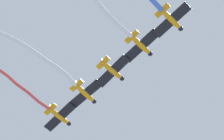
# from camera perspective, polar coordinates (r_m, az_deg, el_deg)

# --- Properties ---
(airplane_lead) EXTENTS (6.08, 8.11, 2.02)m
(airplane_lead) POSITION_cam_1_polar(r_m,az_deg,el_deg) (81.02, 7.73, 6.50)
(airplane_lead) COLOR orange
(airplane_left_wing) EXTENTS (6.08, 8.11, 2.02)m
(airplane_left_wing) POSITION_cam_1_polar(r_m,az_deg,el_deg) (82.67, 3.79, 3.23)
(airplane_left_wing) COLOR orange
(airplane_right_wing) EXTENTS (6.12, 8.14, 2.02)m
(airplane_right_wing) POSITION_cam_1_polar(r_m,az_deg,el_deg) (84.41, 0.07, -0.09)
(airplane_right_wing) COLOR orange
(airplane_slot) EXTENTS (6.01, 8.05, 2.02)m
(airplane_slot) POSITION_cam_1_polar(r_m,az_deg,el_deg) (87.28, -3.47, -3.06)
(airplane_slot) COLOR orange
(smoke_trail_slot) EXTENTS (22.93, 7.64, 4.54)m
(smoke_trail_slot) POSITION_cam_1_polar(r_m,az_deg,el_deg) (86.11, -11.09, 2.73)
(smoke_trail_slot) COLOR white
(airplane_trail) EXTENTS (6.10, 8.13, 2.02)m
(airplane_trail) POSITION_cam_1_polar(r_m,az_deg,el_deg) (90.17, -6.81, -6.00)
(airplane_trail) COLOR orange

